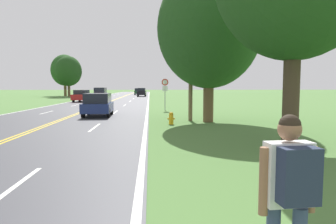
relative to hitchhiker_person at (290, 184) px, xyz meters
name	(u,v)px	position (x,y,z in m)	size (l,w,h in m)	color
hitchhiker_person	(290,184)	(0.00, 0.00, 0.00)	(0.60, 0.43, 1.77)	#38476B
fire_hydrant	(171,118)	(-0.22, 13.27, -0.74)	(0.41, 0.25, 0.67)	gold
traffic_sign	(165,86)	(-0.07, 22.89, 0.98)	(0.60, 0.10, 2.72)	gray
utility_pole_midground	(191,52)	(1.05, 14.89, 2.99)	(1.80, 0.24, 7.85)	brown
tree_left_verge	(209,29)	(2.00, 14.26, 4.22)	(5.88, 5.88, 8.71)	brown
tree_right_cluster	(68,71)	(-17.38, 57.75, 4.01)	(5.11, 5.11, 8.05)	brown
tree_far_back	(65,70)	(-19.96, 64.48, 4.54)	(5.89, 5.89, 9.03)	brown
car_dark_blue_hatchback_approaching	(98,104)	(-4.94, 18.04, -0.24)	(1.95, 3.63, 1.58)	black
car_red_sedan_mid_near	(82,96)	(-10.55, 38.37, -0.26)	(1.92, 4.79, 1.59)	black
car_white_van_mid_far	(100,93)	(-9.36, 46.34, -0.09)	(1.97, 4.63, 1.89)	black
car_black_suv_receding	(142,92)	(-3.05, 59.74, -0.14)	(1.89, 4.29, 1.77)	black
car_dark_green_suv_distant	(138,91)	(-4.31, 72.10, -0.21)	(1.75, 4.23, 1.65)	black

